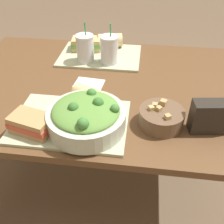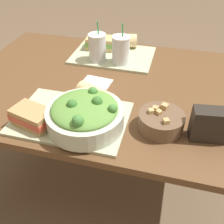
{
  "view_description": "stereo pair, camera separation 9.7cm",
  "coord_description": "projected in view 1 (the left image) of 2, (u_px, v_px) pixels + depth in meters",
  "views": [
    {
      "loc": [
        0.18,
        -1.02,
        1.37
      ],
      "look_at": [
        0.08,
        -0.26,
        0.76
      ],
      "focal_mm": 42.0,
      "sensor_mm": 36.0,
      "label": 1
    },
    {
      "loc": [
        0.28,
        -1.0,
        1.37
      ],
      "look_at": [
        0.08,
        -0.26,
        0.76
      ],
      "focal_mm": 42.0,
      "sensor_mm": 36.0,
      "label": 2
    }
  ],
  "objects": [
    {
      "name": "dining_table",
      "position": [
        102.0,
        99.0,
        1.26
      ],
      "size": [
        1.37,
        0.94,
        0.72
      ],
      "color": "brown",
      "rests_on": "ground_plane"
    },
    {
      "name": "sandwich_near",
      "position": [
        32.0,
        123.0,
        0.92
      ],
      "size": [
        0.17,
        0.13,
        0.06
      ],
      "rotation": [
        0.0,
        0.0,
        -0.25
      ],
      "color": "tan",
      "rests_on": "tray_near"
    },
    {
      "name": "tray_far",
      "position": [
        100.0,
        56.0,
        1.42
      ],
      "size": [
        0.43,
        0.3,
        0.01
      ],
      "color": "#B2BC99",
      "rests_on": "dining_table"
    },
    {
      "name": "napkin_folded",
      "position": [
        89.0,
        84.0,
        1.21
      ],
      "size": [
        0.14,
        0.1,
        0.0
      ],
      "color": "white",
      "rests_on": "dining_table"
    },
    {
      "name": "tray_near",
      "position": [
        71.0,
        121.0,
        0.99
      ],
      "size": [
        0.43,
        0.3,
        0.01
      ],
      "color": "#B2BC99",
      "rests_on": "dining_table"
    },
    {
      "name": "sandwich_far",
      "position": [
        86.0,
        44.0,
        1.45
      ],
      "size": [
        0.17,
        0.11,
        0.06
      ],
      "rotation": [
        0.0,
        0.0,
        0.1
      ],
      "color": "tan",
      "rests_on": "tray_far"
    },
    {
      "name": "soup_bowl",
      "position": [
        161.0,
        117.0,
        0.96
      ],
      "size": [
        0.17,
        0.17,
        0.08
      ],
      "color": "brown",
      "rests_on": "dining_table"
    },
    {
      "name": "drink_cup_dark",
      "position": [
        85.0,
        49.0,
        1.32
      ],
      "size": [
        0.09,
        0.09,
        0.2
      ],
      "color": "silver",
      "rests_on": "tray_far"
    },
    {
      "name": "chip_bag",
      "position": [
        211.0,
        117.0,
        0.92
      ],
      "size": [
        0.15,
        0.08,
        0.12
      ],
      "rotation": [
        0.0,
        0.0,
        0.14
      ],
      "color": "#28231E",
      "rests_on": "dining_table"
    },
    {
      "name": "drink_cup_red",
      "position": [
        109.0,
        50.0,
        1.31
      ],
      "size": [
        0.09,
        0.09,
        0.21
      ],
      "color": "silver",
      "rests_on": "tray_far"
    },
    {
      "name": "baguette_near",
      "position": [
        92.0,
        97.0,
        1.04
      ],
      "size": [
        0.17,
        0.14,
        0.07
      ],
      "rotation": [
        0.0,
        0.0,
        1.08
      ],
      "color": "#DBBC84",
      "rests_on": "tray_near"
    },
    {
      "name": "ground_plane",
      "position": [
        104.0,
        181.0,
        1.66
      ],
      "size": [
        12.0,
        12.0,
        0.0
      ],
      "primitive_type": "plane",
      "color": "brown"
    },
    {
      "name": "baguette_far",
      "position": [
        110.0,
        40.0,
        1.48
      ],
      "size": [
        0.15,
        0.1,
        0.07
      ],
      "rotation": [
        0.0,
        0.0,
        1.81
      ],
      "color": "#DBBC84",
      "rests_on": "tray_far"
    },
    {
      "name": "salad_bowl",
      "position": [
        88.0,
        116.0,
        0.92
      ],
      "size": [
        0.28,
        0.28,
        0.12
      ],
      "color": "beige",
      "rests_on": "tray_near"
    }
  ]
}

